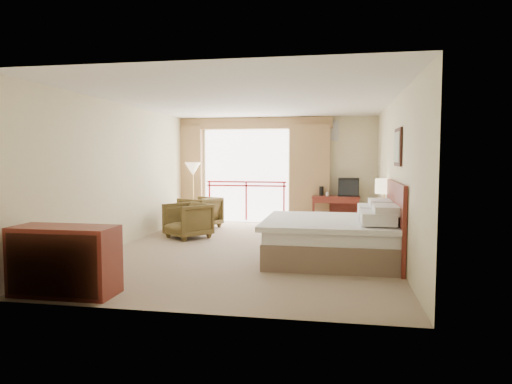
% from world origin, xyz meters
% --- Properties ---
extents(floor, '(7.00, 7.00, 0.00)m').
position_xyz_m(floor, '(0.00, 0.00, 0.00)').
color(floor, gray).
rests_on(floor, ground).
extents(ceiling, '(7.00, 7.00, 0.00)m').
position_xyz_m(ceiling, '(0.00, 0.00, 2.70)').
color(ceiling, white).
rests_on(ceiling, wall_back).
extents(wall_back, '(5.00, 0.00, 5.00)m').
position_xyz_m(wall_back, '(0.00, 3.50, 1.35)').
color(wall_back, beige).
rests_on(wall_back, ground).
extents(wall_front, '(5.00, 0.00, 5.00)m').
position_xyz_m(wall_front, '(0.00, -3.50, 1.35)').
color(wall_front, beige).
rests_on(wall_front, ground).
extents(wall_left, '(0.00, 7.00, 7.00)m').
position_xyz_m(wall_left, '(-2.50, 0.00, 1.35)').
color(wall_left, beige).
rests_on(wall_left, ground).
extents(wall_right, '(0.00, 7.00, 7.00)m').
position_xyz_m(wall_right, '(2.50, 0.00, 1.35)').
color(wall_right, beige).
rests_on(wall_right, ground).
extents(balcony_door, '(2.40, 0.00, 2.40)m').
position_xyz_m(balcony_door, '(-0.80, 3.48, 1.20)').
color(balcony_door, white).
rests_on(balcony_door, wall_back).
extents(balcony_railing, '(2.09, 0.03, 1.02)m').
position_xyz_m(balcony_railing, '(-0.80, 3.46, 0.81)').
color(balcony_railing, '#B40F17').
rests_on(balcony_railing, wall_back).
extents(curtain_left, '(1.00, 0.26, 2.50)m').
position_xyz_m(curtain_left, '(-2.45, 3.35, 1.25)').
color(curtain_left, olive).
rests_on(curtain_left, wall_back).
extents(curtain_right, '(1.00, 0.26, 2.50)m').
position_xyz_m(curtain_right, '(0.85, 3.35, 1.25)').
color(curtain_right, olive).
rests_on(curtain_right, wall_back).
extents(valance, '(4.40, 0.22, 0.28)m').
position_xyz_m(valance, '(-0.80, 3.38, 2.55)').
color(valance, olive).
rests_on(valance, wall_back).
extents(hvac_vent, '(0.50, 0.04, 0.50)m').
position_xyz_m(hvac_vent, '(1.30, 3.47, 2.35)').
color(hvac_vent, silver).
rests_on(hvac_vent, wall_back).
extents(bed, '(2.13, 2.06, 0.97)m').
position_xyz_m(bed, '(1.50, -0.60, 0.38)').
color(bed, brown).
rests_on(bed, floor).
extents(headboard, '(0.06, 2.10, 1.30)m').
position_xyz_m(headboard, '(2.46, -0.60, 0.65)').
color(headboard, '#5C1711').
rests_on(headboard, wall_right).
extents(framed_art, '(0.04, 0.72, 0.60)m').
position_xyz_m(framed_art, '(2.47, -0.60, 1.85)').
color(framed_art, black).
rests_on(framed_art, wall_right).
extents(nightstand, '(0.47, 0.55, 0.64)m').
position_xyz_m(nightstand, '(2.43, 0.93, 0.32)').
color(nightstand, '#5C1711').
rests_on(nightstand, floor).
extents(table_lamp, '(0.35, 0.35, 0.61)m').
position_xyz_m(table_lamp, '(2.43, 0.98, 1.12)').
color(table_lamp, tan).
rests_on(table_lamp, nightstand).
extents(phone, '(0.19, 0.15, 0.07)m').
position_xyz_m(phone, '(2.38, 0.78, 0.68)').
color(phone, black).
rests_on(phone, nightstand).
extents(desk, '(1.14, 0.55, 0.75)m').
position_xyz_m(desk, '(1.50, 3.17, 0.58)').
color(desk, '#5C1711').
rests_on(desk, floor).
extents(tv, '(0.49, 0.39, 0.44)m').
position_xyz_m(tv, '(1.80, 3.11, 0.97)').
color(tv, black).
rests_on(tv, desk).
extents(coffee_maker, '(0.13, 0.13, 0.23)m').
position_xyz_m(coffee_maker, '(1.15, 3.12, 0.86)').
color(coffee_maker, black).
rests_on(coffee_maker, desk).
extents(cup, '(0.09, 0.09, 0.11)m').
position_xyz_m(cup, '(1.30, 3.07, 0.80)').
color(cup, white).
rests_on(cup, desk).
extents(wastebasket, '(0.26, 0.26, 0.27)m').
position_xyz_m(wastebasket, '(0.96, 2.57, 0.13)').
color(wastebasket, black).
rests_on(wastebasket, floor).
extents(armchair_far, '(1.07, 1.06, 0.75)m').
position_xyz_m(armchair_far, '(-1.69, 2.30, 0.00)').
color(armchair_far, '#46371B').
rests_on(armchair_far, floor).
extents(armchair_near, '(1.12, 1.13, 0.74)m').
position_xyz_m(armchair_near, '(-1.54, 0.94, 0.00)').
color(armchair_near, '#46371B').
rests_on(armchair_near, floor).
extents(side_table, '(0.53, 0.53, 0.58)m').
position_xyz_m(side_table, '(-1.98, 1.41, 0.40)').
color(side_table, black).
rests_on(side_table, floor).
extents(book, '(0.30, 0.31, 0.02)m').
position_xyz_m(book, '(-1.98, 1.41, 0.59)').
color(book, white).
rests_on(book, side_table).
extents(floor_lamp, '(0.40, 0.40, 1.56)m').
position_xyz_m(floor_lamp, '(-2.02, 2.80, 1.34)').
color(floor_lamp, tan).
rests_on(floor_lamp, floor).
extents(dresser, '(1.28, 0.54, 0.85)m').
position_xyz_m(dresser, '(-1.75, -3.12, 0.43)').
color(dresser, '#5C1711').
rests_on(dresser, floor).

